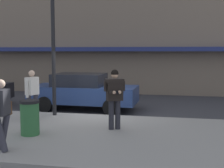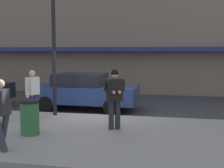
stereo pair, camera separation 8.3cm
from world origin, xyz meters
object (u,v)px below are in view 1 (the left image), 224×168
(parked_sedan_mid, at_px, (83,91))
(trash_bin, at_px, (30,117))
(street_lamp_post, at_px, (53,33))
(pedestrian_in_light_coat, at_px, (32,91))
(man_texting_on_phone, at_px, (115,93))
(pedestrian_with_bag, at_px, (2,110))

(parked_sedan_mid, relative_size, trash_bin, 4.64)
(street_lamp_post, distance_m, trash_bin, 3.70)
(parked_sedan_mid, distance_m, street_lamp_post, 3.11)
(pedestrian_in_light_coat, bearing_deg, trash_bin, -66.17)
(man_texting_on_phone, height_order, trash_bin, man_texting_on_phone)
(street_lamp_post, bearing_deg, man_texting_on_phone, -32.17)
(parked_sedan_mid, xyz_separation_m, street_lamp_post, (-0.49, -1.98, 2.35))
(pedestrian_with_bag, bearing_deg, street_lamp_post, 95.24)
(parked_sedan_mid, height_order, street_lamp_post, street_lamp_post)
(parked_sedan_mid, bearing_deg, trash_bin, -91.54)
(pedestrian_with_bag, height_order, trash_bin, pedestrian_with_bag)
(man_texting_on_phone, bearing_deg, pedestrian_in_light_coat, 165.03)
(street_lamp_post, bearing_deg, trash_bin, -82.38)
(parked_sedan_mid, height_order, pedestrian_in_light_coat, pedestrian_in_light_coat)
(parked_sedan_mid, bearing_deg, pedestrian_with_bag, -91.01)
(pedestrian_in_light_coat, bearing_deg, man_texting_on_phone, -14.97)
(trash_bin, bearing_deg, pedestrian_in_light_coat, 113.83)
(man_texting_on_phone, height_order, pedestrian_with_bag, man_texting_on_phone)
(pedestrian_with_bag, bearing_deg, trash_bin, 90.73)
(parked_sedan_mid, bearing_deg, street_lamp_post, -103.81)
(pedestrian_with_bag, distance_m, street_lamp_post, 4.62)
(street_lamp_post, bearing_deg, pedestrian_with_bag, -84.76)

